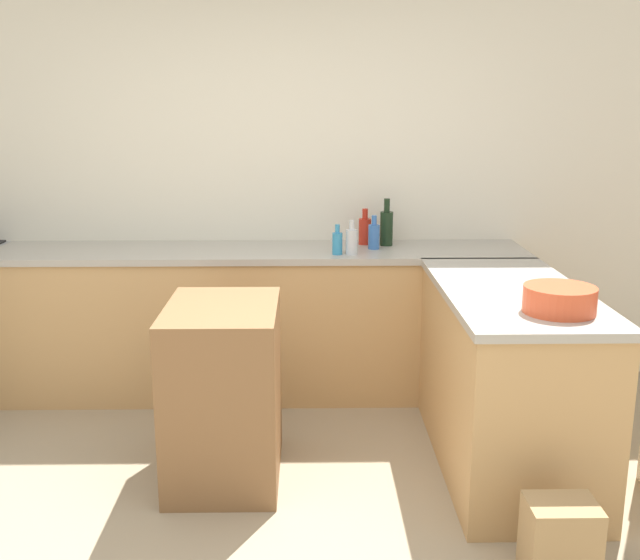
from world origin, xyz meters
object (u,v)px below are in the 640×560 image
mixing_bowl (559,299)px  vinegar_bottle_clear (352,241)px  hot_sauce_bottle (365,230)px  dish_soap_bottle (337,243)px  paper_bag (560,543)px  wine_bottle_dark (386,227)px  water_bottle_blue (374,236)px  island_table (224,392)px

mixing_bowl → vinegar_bottle_clear: bearing=123.3°
hot_sauce_bottle → dish_soap_bottle: 0.37m
vinegar_bottle_clear → paper_bag: (0.71, -1.83, -0.85)m
vinegar_bottle_clear → wine_bottle_dark: wine_bottle_dark is taller
mixing_bowl → hot_sauce_bottle: bearing=114.6°
water_bottle_blue → vinegar_bottle_clear: bearing=-131.5°
hot_sauce_bottle → water_bottle_blue: bearing=-74.2°
mixing_bowl → vinegar_bottle_clear: (-0.83, 1.27, 0.02)m
mixing_bowl → dish_soap_bottle: dish_soap_bottle is taller
vinegar_bottle_clear → wine_bottle_dark: (0.24, 0.28, 0.04)m
mixing_bowl → hot_sauce_bottle: size_ratio=1.37×
dish_soap_bottle → wine_bottle_dark: wine_bottle_dark is taller
hot_sauce_bottle → dish_soap_bottle: (-0.19, -0.32, -0.02)m
wine_bottle_dark → water_bottle_blue: bearing=-127.2°
mixing_bowl → paper_bag: bearing=-102.3°
wine_bottle_dark → dish_soap_bottle: bearing=-138.7°
island_table → wine_bottle_dark: (0.91, 1.22, 0.61)m
island_table → vinegar_bottle_clear: vinegar_bottle_clear is taller
hot_sauce_bottle → paper_bag: hot_sauce_bottle is taller
wine_bottle_dark → paper_bag: 2.34m
mixing_bowl → hot_sauce_bottle: 1.75m
hot_sauce_bottle → wine_bottle_dark: bearing=-16.5°
hot_sauce_bottle → dish_soap_bottle: hot_sauce_bottle is taller
paper_bag → water_bottle_blue: bearing=105.6°
dish_soap_bottle → wine_bottle_dark: 0.43m
dish_soap_bottle → paper_bag: size_ratio=0.53×
island_table → mixing_bowl: 1.64m
dish_soap_bottle → paper_bag: 2.17m
hot_sauce_bottle → water_bottle_blue: 0.16m
water_bottle_blue → wine_bottle_dark: bearing=52.8°
hot_sauce_bottle → paper_bag: size_ratio=0.66×
island_table → mixing_bowl: mixing_bowl is taller
water_bottle_blue → mixing_bowl: bearing=-64.5°
hot_sauce_bottle → paper_bag: bearing=-74.3°
island_table → mixing_bowl: size_ratio=2.81×
wine_bottle_dark → water_bottle_blue: wine_bottle_dark is taller
island_table → wine_bottle_dark: bearing=53.2°
hot_sauce_bottle → vinegar_bottle_clear: size_ratio=1.10×
vinegar_bottle_clear → paper_bag: 2.14m
hot_sauce_bottle → vinegar_bottle_clear: bearing=-107.6°
mixing_bowl → wine_bottle_dark: 1.66m
island_table → paper_bag: (1.38, -0.90, -0.27)m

